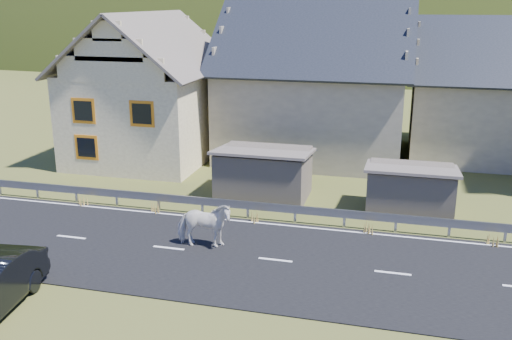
# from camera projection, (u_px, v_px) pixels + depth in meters

# --- Properties ---
(ground) EXTENTS (160.00, 160.00, 0.00)m
(ground) POSITION_uv_depth(u_px,v_px,m) (275.00, 261.00, 19.89)
(ground) COLOR #40491D
(ground) RESTS_ON ground
(road) EXTENTS (60.00, 7.00, 0.04)m
(road) POSITION_uv_depth(u_px,v_px,m) (275.00, 260.00, 19.88)
(road) COLOR black
(road) RESTS_ON ground
(lane_markings) EXTENTS (60.00, 6.60, 0.01)m
(lane_markings) POSITION_uv_depth(u_px,v_px,m) (275.00, 260.00, 19.88)
(lane_markings) COLOR silver
(lane_markings) RESTS_ON road
(guardrail) EXTENTS (28.10, 0.09, 0.75)m
(guardrail) POSITION_uv_depth(u_px,v_px,m) (295.00, 210.00, 23.14)
(guardrail) COLOR #93969B
(guardrail) RESTS_ON ground
(shed_left) EXTENTS (4.30, 3.30, 2.40)m
(shed_left) POSITION_uv_depth(u_px,v_px,m) (264.00, 174.00, 26.08)
(shed_left) COLOR brown
(shed_left) RESTS_ON ground
(shed_right) EXTENTS (3.80, 2.90, 2.20)m
(shed_right) POSITION_uv_depth(u_px,v_px,m) (410.00, 191.00, 24.10)
(shed_right) COLOR brown
(shed_right) RESTS_ON ground
(house_cream) EXTENTS (7.80, 9.80, 8.30)m
(house_cream) POSITION_uv_depth(u_px,v_px,m) (149.00, 81.00, 32.17)
(house_cream) COLOR #FFEDBA
(house_cream) RESTS_ON ground
(house_stone_a) EXTENTS (10.80, 9.80, 8.90)m
(house_stone_a) POSITION_uv_depth(u_px,v_px,m) (316.00, 75.00, 32.72)
(house_stone_a) COLOR tan
(house_stone_a) RESTS_ON ground
(house_stone_b) EXTENTS (9.80, 8.80, 8.10)m
(house_stone_b) POSITION_uv_depth(u_px,v_px,m) (496.00, 83.00, 32.30)
(house_stone_b) COLOR tan
(house_stone_b) RESTS_ON ground
(mountain) EXTENTS (440.00, 280.00, 260.00)m
(mountain) POSITION_uv_depth(u_px,v_px,m) (406.00, 89.00, 191.46)
(mountain) COLOR #2A3A13
(mountain) RESTS_ON ground
(conifer_patch) EXTENTS (76.00, 50.00, 28.00)m
(conifer_patch) POSITION_uv_depth(u_px,v_px,m) (149.00, 12.00, 133.38)
(conifer_patch) COLOR black
(conifer_patch) RESTS_ON ground
(horse) EXTENTS (1.23, 2.17, 1.73)m
(horse) POSITION_uv_depth(u_px,v_px,m) (204.00, 225.00, 20.69)
(horse) COLOR silver
(horse) RESTS_ON road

